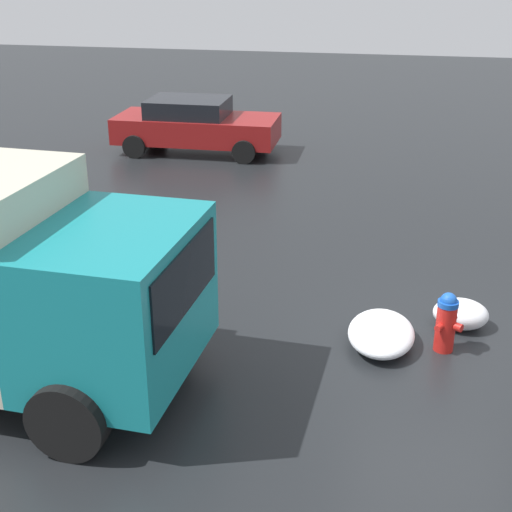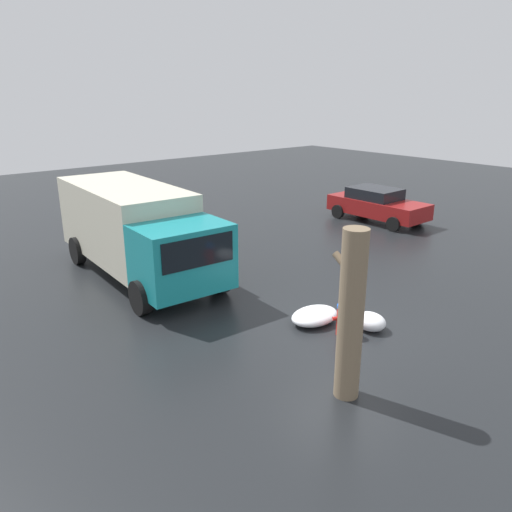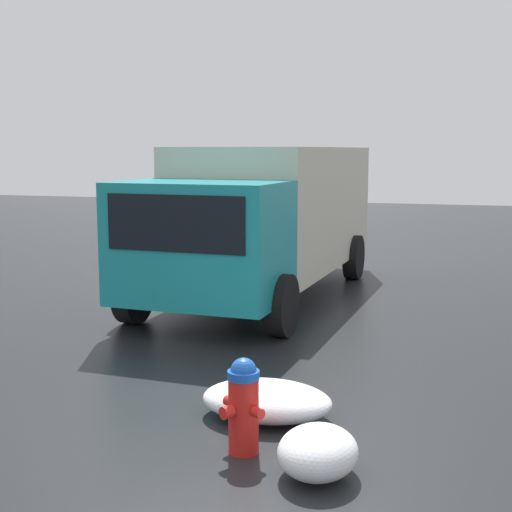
% 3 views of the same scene
% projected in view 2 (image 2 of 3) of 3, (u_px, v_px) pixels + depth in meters
% --- Properties ---
extents(ground_plane, '(60.00, 60.00, 0.00)m').
position_uv_depth(ground_plane, '(341.00, 334.00, 11.69)').
color(ground_plane, black).
extents(fire_hydrant, '(0.39, 0.45, 0.86)m').
position_uv_depth(fire_hydrant, '(342.00, 317.00, 11.55)').
color(fire_hydrant, red).
rests_on(fire_hydrant, ground_plane).
extents(tree_trunk, '(0.71, 0.47, 3.23)m').
position_uv_depth(tree_trunk, '(351.00, 315.00, 8.86)').
color(tree_trunk, '#7F6B51').
rests_on(tree_trunk, ground_plane).
extents(delivery_truck, '(7.31, 2.96, 2.68)m').
position_uv_depth(delivery_truck, '(136.00, 227.00, 15.09)').
color(delivery_truck, teal).
rests_on(delivery_truck, ground_plane).
extents(parked_car, '(4.32, 2.03, 1.42)m').
position_uv_depth(parked_car, '(377.00, 204.00, 21.62)').
color(parked_car, maroon).
rests_on(parked_car, ground_plane).
extents(snow_pile_by_hydrant, '(0.91, 1.31, 0.35)m').
position_uv_depth(snow_pile_by_hydrant, '(315.00, 316.00, 12.23)').
color(snow_pile_by_hydrant, white).
rests_on(snow_pile_by_hydrant, ground_plane).
extents(snow_pile_curbside, '(0.79, 0.66, 0.41)m').
position_uv_depth(snow_pile_curbside, '(370.00, 321.00, 11.87)').
color(snow_pile_curbside, white).
rests_on(snow_pile_curbside, ground_plane).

